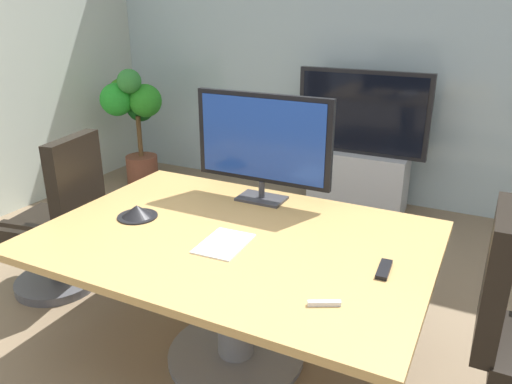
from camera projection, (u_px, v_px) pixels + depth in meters
ground_plane at (228, 382)px, 2.59m from camera, size 7.00×7.00×0.00m
wall_back_glass_partition at (385, 48)px, 4.55m from camera, size 6.00×0.10×2.93m
conference_table at (234, 265)px, 2.57m from camera, size 1.96×1.36×0.75m
office_chair_left at (61, 228)px, 3.29m from camera, size 0.63×0.61×1.09m
tv_monitor at (263, 141)px, 2.85m from camera, size 0.84×0.18×0.64m
wall_display_unit at (359, 164)px, 4.65m from camera, size 1.20×0.36×1.31m
potted_plant at (134, 111)px, 5.19m from camera, size 0.60×0.60×1.25m
conference_phone at (137, 212)px, 2.72m from camera, size 0.22×0.22×0.07m
remote_control at (384, 269)px, 2.17m from camera, size 0.06×0.17×0.02m
whiteboard_marker at (324, 303)px, 1.92m from camera, size 0.12×0.08×0.02m
paper_notepad at (224, 244)px, 2.42m from camera, size 0.22×0.31×0.01m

